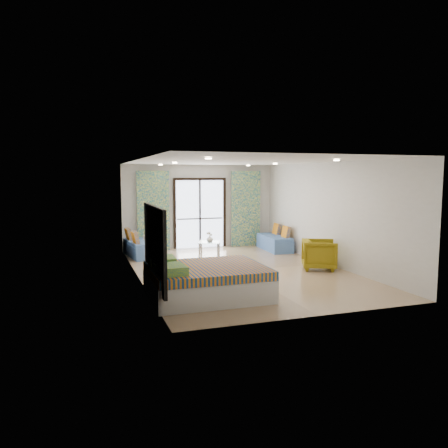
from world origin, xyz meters
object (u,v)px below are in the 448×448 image
object	(u,v)px
daybed_right	(275,242)
bed	(206,281)
armchair	(319,253)
coffee_table	(209,243)
daybed_left	(139,248)

from	to	relation	value
daybed_right	bed	bearing A→B (deg)	-125.00
bed	daybed_right	xyz separation A→B (m)	(3.59, 4.51, -0.07)
bed	armchair	distance (m)	3.75
daybed_right	coffee_table	xyz separation A→B (m)	(-2.24, -0.24, 0.11)
daybed_left	coffee_table	size ratio (longest dim) A/B	2.12
bed	coffee_table	world-z (taller)	bed
daybed_left	armchair	bearing A→B (deg)	-45.79
daybed_left	coffee_table	bearing A→B (deg)	-21.08
daybed_right	daybed_left	bearing A→B (deg)	-179.75
armchair	daybed_right	bearing A→B (deg)	21.18
daybed_right	coffee_table	size ratio (longest dim) A/B	2.09
daybed_left	coffee_table	world-z (taller)	daybed_left
coffee_table	armchair	distance (m)	3.43
bed	coffee_table	distance (m)	4.48
daybed_left	armchair	world-z (taller)	armchair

